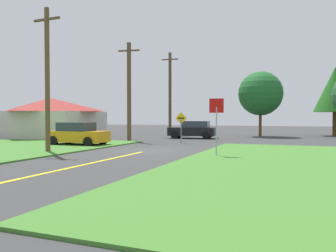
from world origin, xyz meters
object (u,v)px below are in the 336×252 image
object	(u,v)px
utility_pole_mid	(129,91)
oak_tree_right	(260,94)
parked_car_near_building	(78,134)
oak_tree_left	(335,90)
direction_sign	(181,124)
utility_pole_far	(170,93)
car_approaching_junction	(193,130)
stop_sign	(216,116)
utility_pole_near	(47,78)
barn	(50,118)

from	to	relation	value
utility_pole_mid	oak_tree_right	size ratio (longest dim) A/B	1.22
parked_car_near_building	oak_tree_left	bearing A→B (deg)	46.86
direction_sign	oak_tree_left	distance (m)	19.57
parked_car_near_building	utility_pole_far	xyz separation A→B (m)	(1.26, 14.76, 3.78)
car_approaching_junction	parked_car_near_building	bearing A→B (deg)	58.11
stop_sign	car_approaching_junction	xyz separation A→B (m)	(-5.45, 13.66, -1.24)
stop_sign	utility_pole_near	distance (m)	9.65
utility_pole_mid	barn	bearing A→B (deg)	171.77
car_approaching_junction	utility_pole_mid	bearing A→B (deg)	49.38
utility_pole_mid	barn	distance (m)	9.62
utility_pole_far	oak_tree_left	xyz separation A→B (m)	(16.60, 5.07, 0.29)
parked_car_near_building	direction_sign	xyz separation A→B (m)	(6.09, 4.57, 0.66)
utility_pole_far	direction_sign	world-z (taller)	utility_pole_far
parked_car_near_building	oak_tree_right	xyz separation A→B (m)	(10.67, 16.11, 3.59)
stop_sign	direction_sign	world-z (taller)	stop_sign
barn	oak_tree_right	bearing A→B (deg)	27.54
parked_car_near_building	barn	xyz separation A→B (m)	(-7.90, 6.43, 1.12)
oak_tree_left	barn	world-z (taller)	oak_tree_left
utility_pole_far	utility_pole_near	bearing A→B (deg)	-89.74
barn	stop_sign	bearing A→B (deg)	-27.19
utility_pole_near	oak_tree_left	world-z (taller)	utility_pole_near
utility_pole_near	utility_pole_mid	distance (m)	9.67
utility_pole_far	barn	distance (m)	12.66
car_approaching_junction	barn	size ratio (longest dim) A/B	0.51
utility_pole_mid	oak_tree_right	bearing A→B (deg)	49.83
stop_sign	direction_sign	bearing A→B (deg)	-71.17
parked_car_near_building	utility_pole_far	world-z (taller)	utility_pole_far
utility_pole_mid	barn	size ratio (longest dim) A/B	0.93
oak_tree_left	oak_tree_right	xyz separation A→B (m)	(-7.18, -3.72, -0.47)
direction_sign	oak_tree_left	world-z (taller)	oak_tree_left
direction_sign	oak_tree_right	bearing A→B (deg)	68.34
parked_car_near_building	utility_pole_near	size ratio (longest dim) A/B	0.52
utility_pole_near	oak_tree_right	bearing A→B (deg)	65.73
utility_pole_mid	oak_tree_right	xyz separation A→B (m)	(9.31, 11.02, 0.26)
oak_tree_right	barn	size ratio (longest dim) A/B	0.76
stop_sign	parked_car_near_building	size ratio (longest dim) A/B	0.70
utility_pole_far	direction_sign	bearing A→B (deg)	-64.62
utility_pole_mid	oak_tree_left	distance (m)	22.13
direction_sign	barn	xyz separation A→B (m)	(-13.99, 1.86, 0.46)
car_approaching_junction	oak_tree_right	size ratio (longest dim) A/B	0.67
utility_pole_near	oak_tree_right	size ratio (longest dim) A/B	1.21
direction_sign	barn	size ratio (longest dim) A/B	0.27
utility_pole_near	stop_sign	bearing A→B (deg)	9.10
car_approaching_junction	utility_pole_mid	size ratio (longest dim) A/B	0.55
utility_pole_mid	parked_car_near_building	bearing A→B (deg)	-105.01
oak_tree_right	utility_pole_near	bearing A→B (deg)	-114.27
utility_pole_far	oak_tree_left	size ratio (longest dim) A/B	1.24
utility_pole_far	car_approaching_junction	bearing A→B (deg)	-46.80
stop_sign	utility_pole_mid	world-z (taller)	utility_pole_mid
stop_sign	utility_pole_mid	bearing A→B (deg)	-53.28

